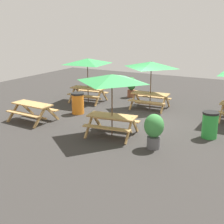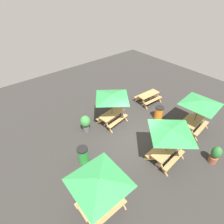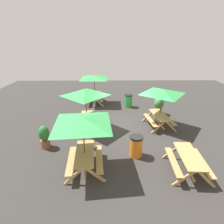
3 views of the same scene
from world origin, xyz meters
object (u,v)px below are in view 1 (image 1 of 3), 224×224
at_px(potted_plant_1, 131,87).
at_px(picnic_table_1, 32,108).
at_px(picnic_table_0, 87,64).
at_px(picnic_table_2, 112,83).
at_px(trash_bin_orange, 78,103).
at_px(picnic_table_4, 151,68).
at_px(potted_plant_0, 154,129).
at_px(trash_bin_green, 210,125).

bearing_deg(potted_plant_1, picnic_table_1, 74.22).
relative_size(picnic_table_0, picnic_table_2, 1.21).
distance_m(picnic_table_0, trash_bin_orange, 2.73).
bearing_deg(picnic_table_4, picnic_table_2, 89.38).
height_order(picnic_table_1, trash_bin_orange, trash_bin_orange).
height_order(picnic_table_4, potted_plant_0, picnic_table_4).
height_order(picnic_table_1, potted_plant_1, potted_plant_1).
bearing_deg(trash_bin_green, picnic_table_4, -38.22).
relative_size(picnic_table_2, potted_plant_1, 2.05).
height_order(picnic_table_1, potted_plant_0, potted_plant_0).
xyz_separation_m(picnic_table_1, trash_bin_orange, (-1.03, -1.87, -0.07)).
xyz_separation_m(picnic_table_2, trash_bin_orange, (2.79, -1.76, -1.49)).
xyz_separation_m(picnic_table_0, picnic_table_2, (-3.63, 3.89, 0.00)).
bearing_deg(picnic_table_1, picnic_table_4, -126.47).
distance_m(trash_bin_green, potted_plant_0, 2.40).
distance_m(picnic_table_1, trash_bin_green, 7.25).
distance_m(picnic_table_1, picnic_table_2, 4.08).
bearing_deg(picnic_table_1, potted_plant_0, 179.98).
xyz_separation_m(picnic_table_0, picnic_table_4, (-3.41, -0.33, 0.00)).
bearing_deg(trash_bin_green, picnic_table_1, 12.81).
height_order(picnic_table_2, potted_plant_0, picnic_table_2).
relative_size(picnic_table_1, trash_bin_green, 1.91).
xyz_separation_m(picnic_table_0, trash_bin_orange, (-0.84, 2.13, -1.49)).
xyz_separation_m(picnic_table_2, potted_plant_1, (2.10, -6.01, -1.39)).
bearing_deg(picnic_table_4, trash_bin_green, 138.18).
bearing_deg(potted_plant_1, trash_bin_green, 139.82).
height_order(picnic_table_1, picnic_table_2, picnic_table_2).
height_order(picnic_table_0, picnic_table_1, picnic_table_0).
distance_m(trash_bin_orange, potted_plant_1, 4.30).
relative_size(picnic_table_1, picnic_table_2, 0.80).
bearing_deg(potted_plant_0, picnic_table_2, -13.33).
xyz_separation_m(picnic_table_4, trash_bin_green, (-3.46, 2.73, -1.49)).
bearing_deg(picnic_table_2, trash_bin_green, -163.04).
height_order(picnic_table_2, picnic_table_4, same).
distance_m(picnic_table_1, picnic_table_4, 5.81).
bearing_deg(picnic_table_0, picnic_table_2, 127.88).
xyz_separation_m(picnic_table_2, trash_bin_green, (-3.24, -1.50, -1.49)).
relative_size(picnic_table_2, trash_bin_green, 2.38).
distance_m(picnic_table_0, potted_plant_1, 2.96).
height_order(picnic_table_2, trash_bin_green, picnic_table_2).
bearing_deg(potted_plant_0, trash_bin_green, -126.11).
bearing_deg(trash_bin_green, picnic_table_2, 24.82).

